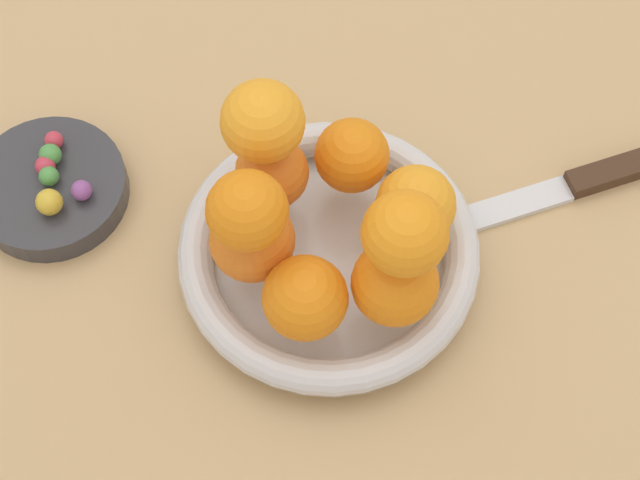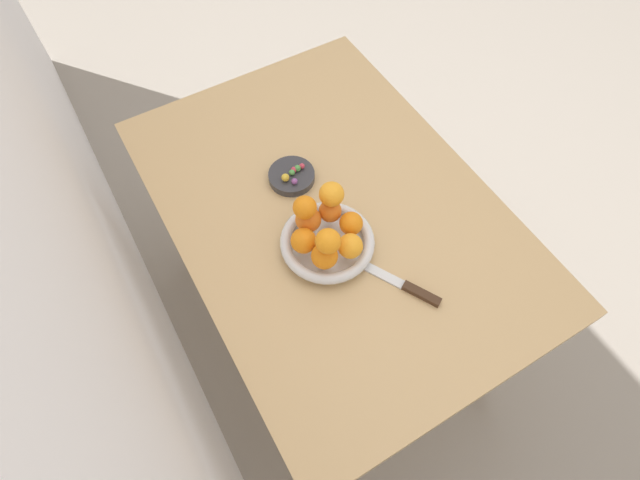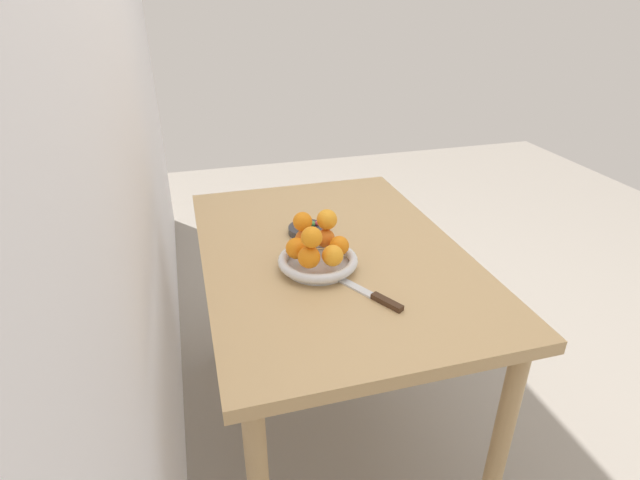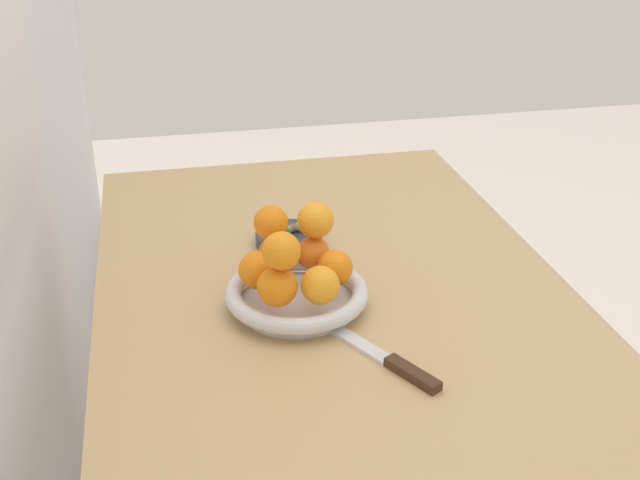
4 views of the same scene
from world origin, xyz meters
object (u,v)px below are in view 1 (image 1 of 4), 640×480
at_px(orange_8, 263,121).
at_px(candy_ball_3, 49,176).
at_px(dining_table, 235,224).
at_px(fruit_bowl, 329,254).
at_px(orange_4, 395,283).
at_px(orange_1, 272,172).
at_px(orange_3, 305,298).
at_px(candy_ball_4, 54,140).
at_px(orange_2, 252,240).
at_px(orange_7, 405,234).
at_px(candy_ball_0, 50,155).
at_px(candy_ball_5, 49,202).
at_px(knife, 549,193).
at_px(orange_6, 247,211).
at_px(orange_5, 416,205).
at_px(candy_dish, 51,188).
at_px(orange_0, 352,155).
at_px(candy_ball_2, 45,166).
at_px(candy_ball_1, 81,190).

xyz_separation_m(orange_8, candy_ball_3, (0.17, 0.01, -0.09)).
height_order(dining_table, fruit_bowl, fruit_bowl).
bearing_deg(orange_4, orange_1, -36.80).
height_order(dining_table, orange_3, orange_3).
xyz_separation_m(dining_table, candy_ball_4, (0.13, 0.01, 0.12)).
bearing_deg(orange_2, orange_1, -92.91).
height_order(orange_7, candy_ball_0, orange_7).
height_order(candy_ball_0, candy_ball_5, candy_ball_5).
bearing_deg(knife, orange_6, 29.68).
relative_size(dining_table, fruit_bowl, 4.96).
distance_m(orange_5, knife, 0.14).
height_order(orange_1, orange_3, orange_3).
xyz_separation_m(fruit_bowl, orange_6, (0.05, 0.03, 0.11)).
distance_m(candy_dish, candy_ball_3, 0.02).
relative_size(fruit_bowl, candy_ball_0, 12.85).
bearing_deg(dining_table, orange_6, 114.44).
relative_size(candy_ball_3, knife, 0.07).
bearing_deg(orange_0, orange_7, 116.79).
distance_m(orange_4, candy_ball_5, 0.27).
relative_size(candy_ball_4, candy_ball_5, 0.71).
bearing_deg(orange_6, candy_ball_4, -26.58).
height_order(orange_5, candy_ball_2, orange_5).
height_order(orange_8, candy_ball_2, orange_8).
xyz_separation_m(fruit_bowl, orange_5, (-0.06, -0.02, 0.05)).
relative_size(candy_dish, candy_ball_5, 5.85).
bearing_deg(candy_ball_3, dining_table, -160.88).
relative_size(orange_1, orange_4, 0.89).
bearing_deg(candy_ball_1, orange_4, 166.94).
xyz_separation_m(orange_2, orange_8, (0.00, -0.06, 0.05)).
relative_size(orange_6, candy_ball_3, 3.46).
relative_size(candy_ball_1, candy_ball_3, 1.03).
bearing_deg(candy_ball_4, dining_table, -175.03).
bearing_deg(orange_3, candy_ball_4, -28.18).
xyz_separation_m(orange_7, candy_ball_0, (0.28, -0.08, -0.10)).
height_order(candy_dish, orange_5, orange_5).
relative_size(orange_1, candy_ball_5, 2.64).
bearing_deg(orange_1, candy_ball_2, 0.29).
bearing_deg(orange_1, candy_ball_1, 6.80).
bearing_deg(orange_4, candy_ball_1, -13.06).
distance_m(orange_2, candy_ball_5, 0.17).
distance_m(candy_ball_5, knife, 0.38).
distance_m(orange_6, candy_ball_1, 0.18).
bearing_deg(candy_ball_1, orange_6, 161.37).
xyz_separation_m(orange_8, knife, (-0.21, -0.05, -0.12)).
xyz_separation_m(orange_6, orange_8, (0.00, -0.07, -0.00)).
distance_m(fruit_bowl, orange_5, 0.08).
height_order(dining_table, candy_ball_2, candy_ball_2).
bearing_deg(orange_4, orange_7, -100.38).
height_order(orange_4, candy_ball_5, orange_4).
bearing_deg(orange_3, orange_8, -65.47).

